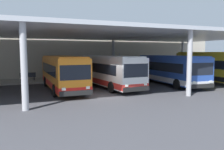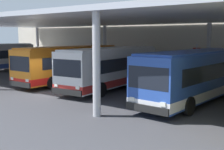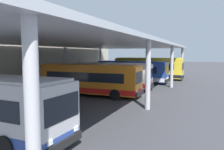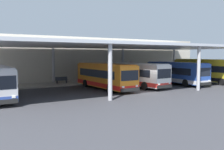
{
  "view_description": "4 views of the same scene",
  "coord_description": "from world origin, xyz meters",
  "px_view_note": "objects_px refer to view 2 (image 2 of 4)",
  "views": [
    {
      "loc": [
        -6.38,
        -16.98,
        3.48
      ],
      "look_at": [
        1.48,
        2.42,
        1.43
      ],
      "focal_mm": 36.43,
      "sensor_mm": 36.0,
      "label": 1
    },
    {
      "loc": [
        15.69,
        -13.68,
        4.06
      ],
      "look_at": [
        3.35,
        2.46,
        1.37
      ],
      "focal_mm": 47.33,
      "sensor_mm": 36.0,
      "label": 2
    },
    {
      "loc": [
        -22.97,
        -6.64,
        4.29
      ],
      "look_at": [
        -2.21,
        2.15,
        2.14
      ],
      "focal_mm": 36.19,
      "sensor_mm": 36.0,
      "label": 3
    },
    {
      "loc": [
        -18.16,
        -22.1,
        4.24
      ],
      "look_at": [
        -2.55,
        2.98,
        1.84
      ],
      "focal_mm": 39.92,
      "sensor_mm": 36.0,
      "label": 4
    }
  ],
  "objects_px": {
    "trash_bin": "(128,68)",
    "banner_sign": "(196,60)",
    "bus_second_bay": "(70,64)",
    "bus_far_bay": "(195,75)",
    "bench_waiting": "(100,66)",
    "bus_middle_bay": "(112,67)"
  },
  "relations": [
    {
      "from": "bench_waiting",
      "to": "trash_bin",
      "type": "xyz_separation_m",
      "value": [
        3.68,
        0.33,
        0.01
      ]
    },
    {
      "from": "bus_second_bay",
      "to": "bench_waiting",
      "type": "relative_size",
      "value": 5.87
    },
    {
      "from": "trash_bin",
      "to": "banner_sign",
      "type": "xyz_separation_m",
      "value": [
        7.94,
        -1.21,
        1.3
      ]
    },
    {
      "from": "bus_second_bay",
      "to": "bus_far_bay",
      "type": "xyz_separation_m",
      "value": [
        11.56,
        -0.7,
        0.0
      ]
    },
    {
      "from": "bus_far_bay",
      "to": "trash_bin",
      "type": "xyz_separation_m",
      "value": [
        -10.72,
        8.46,
        -0.98
      ]
    },
    {
      "from": "bus_second_bay",
      "to": "trash_bin",
      "type": "bearing_deg",
      "value": 83.81
    },
    {
      "from": "trash_bin",
      "to": "banner_sign",
      "type": "bearing_deg",
      "value": -8.65
    },
    {
      "from": "bench_waiting",
      "to": "trash_bin",
      "type": "bearing_deg",
      "value": 5.14
    },
    {
      "from": "bus_second_bay",
      "to": "trash_bin",
      "type": "relative_size",
      "value": 10.78
    },
    {
      "from": "bench_waiting",
      "to": "banner_sign",
      "type": "bearing_deg",
      "value": -4.31
    },
    {
      "from": "bus_second_bay",
      "to": "bench_waiting",
      "type": "height_order",
      "value": "bus_second_bay"
    },
    {
      "from": "bus_far_bay",
      "to": "banner_sign",
      "type": "distance_m",
      "value": 7.77
    },
    {
      "from": "trash_bin",
      "to": "banner_sign",
      "type": "relative_size",
      "value": 0.31
    },
    {
      "from": "bus_middle_bay",
      "to": "bus_far_bay",
      "type": "xyz_separation_m",
      "value": [
        6.95,
        -0.67,
        0.0
      ]
    },
    {
      "from": "bench_waiting",
      "to": "banner_sign",
      "type": "distance_m",
      "value": 11.73
    },
    {
      "from": "bus_middle_bay",
      "to": "bus_far_bay",
      "type": "relative_size",
      "value": 1.0
    },
    {
      "from": "bus_second_bay",
      "to": "banner_sign",
      "type": "height_order",
      "value": "banner_sign"
    },
    {
      "from": "bus_middle_bay",
      "to": "bus_far_bay",
      "type": "height_order",
      "value": "same"
    },
    {
      "from": "bus_far_bay",
      "to": "trash_bin",
      "type": "relative_size",
      "value": 10.87
    },
    {
      "from": "banner_sign",
      "to": "bus_far_bay",
      "type": "bearing_deg",
      "value": -69.06
    },
    {
      "from": "trash_bin",
      "to": "banner_sign",
      "type": "height_order",
      "value": "banner_sign"
    },
    {
      "from": "banner_sign",
      "to": "bench_waiting",
      "type": "bearing_deg",
      "value": 175.69
    }
  ]
}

